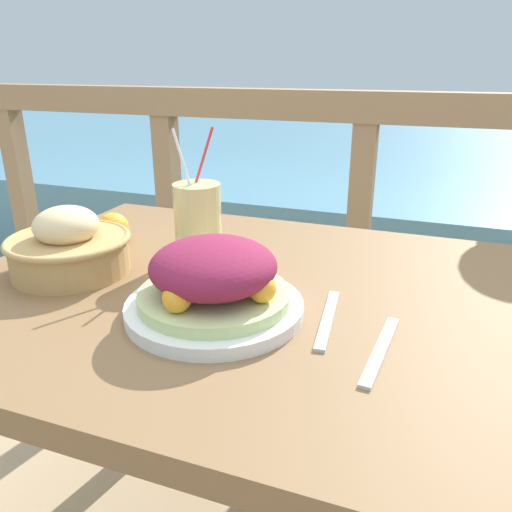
# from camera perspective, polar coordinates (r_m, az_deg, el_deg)

# --- Properties ---
(patio_table) EXTENTS (1.12, 0.77, 0.72)m
(patio_table) POSITION_cam_1_polar(r_m,az_deg,el_deg) (0.86, 2.82, -10.21)
(patio_table) COLOR olive
(patio_table) RESTS_ON ground_plane
(railing_fence) EXTENTS (2.80, 0.08, 0.99)m
(railing_fence) POSITION_cam_1_polar(r_m,az_deg,el_deg) (1.60, 11.93, 7.04)
(railing_fence) COLOR #937551
(railing_fence) RESTS_ON ground_plane
(sea_backdrop) EXTENTS (12.00, 4.00, 0.47)m
(sea_backdrop) POSITION_cam_1_polar(r_m,az_deg,el_deg) (4.13, 16.93, 8.76)
(sea_backdrop) COLOR #568EA8
(sea_backdrop) RESTS_ON ground_plane
(salad_plate) EXTENTS (0.27, 0.27, 0.12)m
(salad_plate) POSITION_cam_1_polar(r_m,az_deg,el_deg) (0.73, -4.83, -3.15)
(salad_plate) COLOR white
(salad_plate) RESTS_ON patio_table
(drink_glass) EXTENTS (0.09, 0.09, 0.25)m
(drink_glass) POSITION_cam_1_polar(r_m,az_deg,el_deg) (0.93, -6.65, 3.75)
(drink_glass) COLOR #DBCC7F
(drink_glass) RESTS_ON patio_table
(bread_basket) EXTENTS (0.21, 0.21, 0.12)m
(bread_basket) POSITION_cam_1_polar(r_m,az_deg,el_deg) (0.94, -20.57, 0.98)
(bread_basket) COLOR tan
(bread_basket) RESTS_ON patio_table
(fork) EXTENTS (0.03, 0.18, 0.00)m
(fork) POSITION_cam_1_polar(r_m,az_deg,el_deg) (0.74, 8.18, -7.10)
(fork) COLOR silver
(fork) RESTS_ON patio_table
(knife) EXTENTS (0.03, 0.18, 0.00)m
(knife) POSITION_cam_1_polar(r_m,az_deg,el_deg) (0.68, 14.05, -10.35)
(knife) COLOR silver
(knife) RESTS_ON patio_table
(orange_near_basket) EXTENTS (0.06, 0.06, 0.06)m
(orange_near_basket) POSITION_cam_1_polar(r_m,az_deg,el_deg) (1.07, -16.01, 3.07)
(orange_near_basket) COLOR #F9A328
(orange_near_basket) RESTS_ON patio_table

